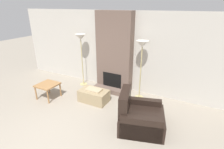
{
  "coord_description": "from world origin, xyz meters",
  "views": [
    {
      "loc": [
        2.45,
        -2.05,
        2.76
      ],
      "look_at": [
        0.0,
        2.73,
        0.59
      ],
      "focal_mm": 28.0,
      "sensor_mm": 36.0,
      "label": 1
    }
  ],
  "objects_px": {
    "side_table": "(48,86)",
    "floor_lamp_right": "(142,48)",
    "floor_lamp_left": "(81,41)",
    "armchair": "(138,117)",
    "ottoman": "(94,96)"
  },
  "relations": [
    {
      "from": "ottoman",
      "to": "floor_lamp_right",
      "type": "xyz_separation_m",
      "value": [
        1.15,
        0.85,
        1.41
      ]
    },
    {
      "from": "floor_lamp_left",
      "to": "ottoman",
      "type": "bearing_deg",
      "value": -40.28
    },
    {
      "from": "side_table",
      "to": "floor_lamp_left",
      "type": "xyz_separation_m",
      "value": [
        0.39,
        1.32,
        1.22
      ]
    },
    {
      "from": "floor_lamp_left",
      "to": "floor_lamp_right",
      "type": "xyz_separation_m",
      "value": [
        2.15,
        0.0,
        -0.03
      ]
    },
    {
      "from": "armchair",
      "to": "floor_lamp_right",
      "type": "height_order",
      "value": "floor_lamp_right"
    },
    {
      "from": "armchair",
      "to": "floor_lamp_left",
      "type": "relative_size",
      "value": 0.67
    },
    {
      "from": "armchair",
      "to": "floor_lamp_right",
      "type": "xyz_separation_m",
      "value": [
        -0.45,
        1.41,
        1.31
      ]
    },
    {
      "from": "ottoman",
      "to": "side_table",
      "type": "relative_size",
      "value": 1.44
    },
    {
      "from": "armchair",
      "to": "side_table",
      "type": "bearing_deg",
      "value": 72.38
    },
    {
      "from": "ottoman",
      "to": "floor_lamp_left",
      "type": "distance_m",
      "value": 1.94
    },
    {
      "from": "side_table",
      "to": "floor_lamp_right",
      "type": "height_order",
      "value": "floor_lamp_right"
    },
    {
      "from": "ottoman",
      "to": "floor_lamp_right",
      "type": "distance_m",
      "value": 2.01
    },
    {
      "from": "armchair",
      "to": "floor_lamp_right",
      "type": "relative_size",
      "value": 0.68
    },
    {
      "from": "floor_lamp_left",
      "to": "floor_lamp_right",
      "type": "bearing_deg",
      "value": 0.0
    },
    {
      "from": "armchair",
      "to": "side_table",
      "type": "xyz_separation_m",
      "value": [
        -2.99,
        0.1,
        0.13
      ]
    }
  ]
}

